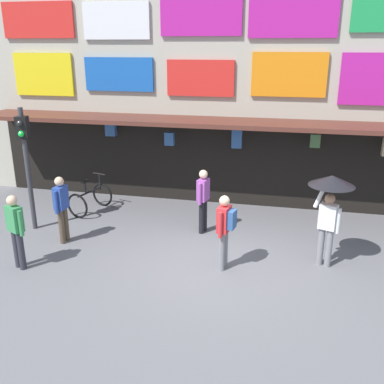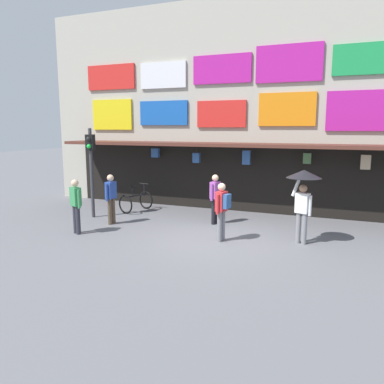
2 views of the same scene
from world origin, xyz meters
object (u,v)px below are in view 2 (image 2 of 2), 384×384
(traffic_light_near, at_px, (91,158))
(pedestrian_in_red, at_px, (111,196))
(bicycle_parked, at_px, (136,201))
(pedestrian_in_green, at_px, (76,203))
(pedestrian_in_blue, at_px, (222,208))
(pedestrian_in_purple, at_px, (215,196))
(pedestrian_with_umbrella, at_px, (303,186))

(traffic_light_near, distance_m, pedestrian_in_red, 1.77)
(bicycle_parked, relative_size, pedestrian_in_green, 0.78)
(bicycle_parked, height_order, pedestrian_in_green, pedestrian_in_green)
(pedestrian_in_blue, bearing_deg, pedestrian_in_purple, 114.44)
(bicycle_parked, distance_m, pedestrian_in_red, 2.12)
(bicycle_parked, bearing_deg, pedestrian_in_red, -83.16)
(pedestrian_in_red, bearing_deg, traffic_light_near, 154.15)
(pedestrian_in_purple, bearing_deg, pedestrian_in_red, -157.78)
(pedestrian_with_umbrella, height_order, pedestrian_in_green, pedestrian_with_umbrella)
(pedestrian_in_red, bearing_deg, pedestrian_in_blue, -6.91)
(pedestrian_in_purple, relative_size, pedestrian_in_blue, 1.00)
(traffic_light_near, xyz_separation_m, bicycle_parked, (0.94, 1.46, -1.75))
(traffic_light_near, height_order, bicycle_parked, traffic_light_near)
(traffic_light_near, height_order, pedestrian_in_purple, traffic_light_near)
(pedestrian_in_purple, bearing_deg, traffic_light_near, -170.38)
(bicycle_parked, bearing_deg, pedestrian_in_blue, -30.39)
(pedestrian_in_blue, bearing_deg, pedestrian_in_green, -167.91)
(bicycle_parked, xyz_separation_m, pedestrian_in_purple, (3.47, -0.71, 0.55))
(traffic_light_near, height_order, pedestrian_in_green, traffic_light_near)
(bicycle_parked, bearing_deg, pedestrian_in_purple, -11.54)
(pedestrian_in_green, bearing_deg, traffic_light_near, 113.85)
(traffic_light_near, distance_m, pedestrian_in_green, 2.49)
(traffic_light_near, relative_size, pedestrian_in_red, 1.90)
(pedestrian_with_umbrella, bearing_deg, bicycle_parked, 163.50)
(bicycle_parked, xyz_separation_m, pedestrian_with_umbrella, (6.43, -1.90, 1.25))
(pedestrian_in_purple, height_order, pedestrian_in_blue, same)
(bicycle_parked, relative_size, pedestrian_with_umbrella, 0.63)
(bicycle_parked, distance_m, pedestrian_in_blue, 5.02)
(traffic_light_near, distance_m, bicycle_parked, 2.46)
(traffic_light_near, distance_m, pedestrian_in_blue, 5.47)
(pedestrian_in_green, bearing_deg, bicycle_parked, 89.08)
(pedestrian_in_red, xyz_separation_m, pedestrian_in_blue, (4.05, -0.49, 0.04))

